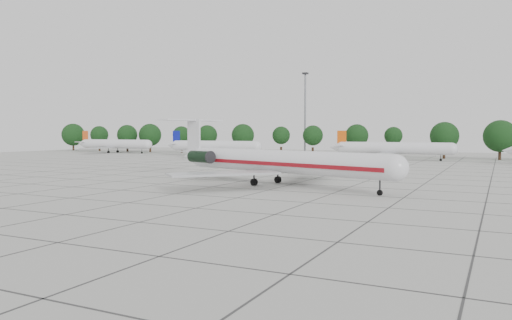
% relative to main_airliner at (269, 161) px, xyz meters
% --- Properties ---
extents(ground, '(260.00, 260.00, 0.00)m').
position_rel_main_airliner_xyz_m(ground, '(2.62, -5.97, -3.21)').
color(ground, '#B6B6AE').
rests_on(ground, ground).
extents(apron_joints, '(170.00, 170.00, 0.02)m').
position_rel_main_airliner_xyz_m(apron_joints, '(2.62, 9.03, -3.20)').
color(apron_joints, '#383838').
rests_on(apron_joints, ground).
extents(main_airliner, '(37.90, 28.98, 9.08)m').
position_rel_main_airliner_xyz_m(main_airliner, '(0.00, 0.00, 0.00)').
color(main_airliner, silver).
rests_on(main_airliner, ground).
extents(bg_airliner_a, '(28.24, 27.20, 7.40)m').
position_rel_main_airliner_xyz_m(bg_airliner_a, '(-88.97, 68.76, -0.30)').
color(bg_airliner_a, silver).
rests_on(bg_airliner_a, ground).
extents(bg_airliner_b, '(28.24, 27.20, 7.40)m').
position_rel_main_airliner_xyz_m(bg_airliner_b, '(-47.17, 63.92, -0.30)').
color(bg_airliner_b, silver).
rests_on(bg_airliner_b, ground).
extents(bg_airliner_c, '(28.24, 27.20, 7.40)m').
position_rel_main_airliner_xyz_m(bg_airliner_c, '(3.38, 66.85, -0.30)').
color(bg_airliner_c, silver).
rests_on(bg_airliner_c, ground).
extents(tree_line, '(249.86, 8.44, 10.22)m').
position_rel_main_airliner_xyz_m(tree_line, '(-9.07, 79.03, 2.78)').
color(tree_line, '#332114').
rests_on(tree_line, ground).
extents(floodlight_mast, '(1.60, 1.60, 25.45)m').
position_rel_main_airliner_xyz_m(floodlight_mast, '(-27.38, 86.03, 11.08)').
color(floodlight_mast, slate).
rests_on(floodlight_mast, ground).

